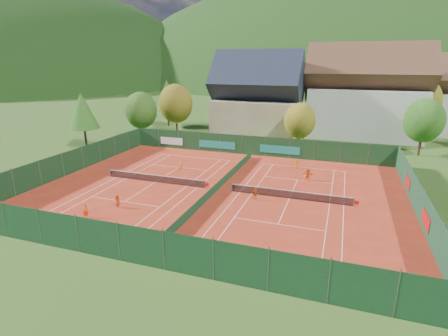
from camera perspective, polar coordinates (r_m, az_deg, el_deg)
ground at (r=39.48m, az=-0.95°, el=-3.61°), size 600.00×600.00×0.00m
clay_pad at (r=39.47m, az=-0.95°, el=-3.58°), size 40.00×32.00×0.01m
court_markings_left at (r=42.70m, az=-11.10°, el=-2.27°), size 11.03×23.83×0.00m
court_markings_right at (r=37.68m, az=10.61°, el=-4.91°), size 11.03×23.83×0.00m
tennis_net_left at (r=42.47m, az=-10.96°, el=-1.66°), size 13.30×0.10×1.02m
tennis_net_right at (r=37.48m, az=10.89°, el=-4.24°), size 13.30×0.10×1.02m
court_divider at (r=39.30m, az=-0.95°, el=-2.90°), size 0.03×28.80×1.00m
fence_north at (r=53.82m, az=4.40°, el=3.67°), size 40.00×0.10×3.00m
fence_south at (r=25.78m, az=-13.44°, el=-12.33°), size 40.00×0.04×3.00m
fence_west at (r=49.22m, az=-23.42°, el=1.03°), size 0.04×32.00×3.00m
fence_east at (r=37.65m, az=29.14°, el=-4.50°), size 0.09×32.00×3.00m
chalet at (r=66.95m, az=5.47°, el=10.78°), size 16.20×12.00×16.00m
hotel_block_a at (r=71.08m, az=22.02°, el=10.62°), size 21.60×11.00×17.25m
hotel_block_b at (r=80.92m, az=31.77°, el=9.43°), size 17.28×10.00×15.50m
tree_west_front at (r=65.29m, az=-13.41°, el=9.15°), size 5.72×5.72×8.69m
tree_west_mid at (r=68.43m, az=-7.87°, el=10.37°), size 6.44×6.44×9.78m
tree_west_back at (r=78.17m, az=-9.24°, el=11.64°), size 5.60×5.60×10.00m
tree_center at (r=57.82m, az=12.27°, el=7.56°), size 5.01×5.01×7.60m
tree_east_front at (r=60.40m, az=29.85°, el=6.73°), size 5.72×5.72×8.69m
tree_west_side at (r=62.39m, az=-22.12°, el=8.63°), size 5.04×5.04×9.00m
tree_east_back at (r=76.22m, az=29.44°, el=9.55°), size 7.15×7.15×10.86m
mountain_backdrop at (r=273.94m, az=22.00°, el=4.63°), size 820.00×530.00×242.00m
ball_hopper at (r=25.56m, az=18.33°, el=-15.51°), size 0.34×0.34×0.80m
loose_ball_0 at (r=37.71m, az=-19.00°, el=-5.54°), size 0.07×0.07×0.07m
loose_ball_1 at (r=28.74m, az=6.13°, el=-11.99°), size 0.07×0.07×0.07m
player_left_near at (r=34.97m, az=-21.65°, el=-6.48°), size 0.58×0.48×1.37m
player_left_mid at (r=36.12m, az=-17.03°, el=-5.27°), size 0.74×0.63×1.33m
player_left_far at (r=46.07m, az=-7.04°, el=0.24°), size 0.88×0.51×1.35m
player_right_near at (r=36.70m, az=5.09°, el=-4.24°), size 0.81×0.58×1.27m
player_right_far_a at (r=48.15m, az=11.79°, el=0.64°), size 0.63×0.47×1.18m
player_right_far_b at (r=43.34m, az=13.49°, el=-1.07°), size 1.47×0.58×1.55m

